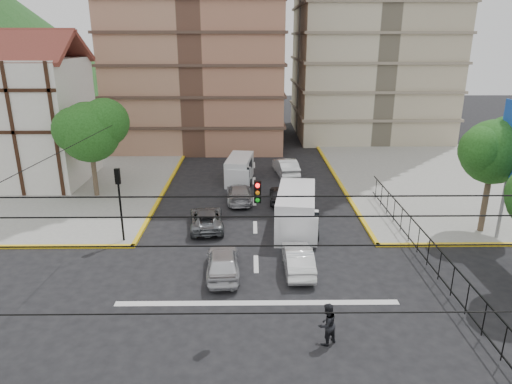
{
  "coord_description": "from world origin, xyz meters",
  "views": [
    {
      "loc": [
        -0.25,
        -16.92,
        11.53
      ],
      "look_at": [
        -0.0,
        5.25,
        4.0
      ],
      "focal_mm": 32.0,
      "sensor_mm": 36.0,
      "label": 1
    }
  ],
  "objects_px": {
    "car_silver_front_left": "(223,262)",
    "van_right_lane": "(296,213)",
    "car_white_front_right": "(298,259)",
    "traffic_light_nw": "(119,193)",
    "pedestrian_crosswalk": "(327,324)",
    "van_left_lane": "(239,170)"
  },
  "relations": [
    {
      "from": "car_silver_front_left",
      "to": "van_right_lane",
      "type": "bearing_deg",
      "value": -131.8
    },
    {
      "from": "car_silver_front_left",
      "to": "car_white_front_right",
      "type": "height_order",
      "value": "car_silver_front_left"
    },
    {
      "from": "traffic_light_nw",
      "to": "car_silver_front_left",
      "type": "xyz_separation_m",
      "value": [
        6.09,
        -3.9,
        -2.4
      ]
    },
    {
      "from": "car_white_front_right",
      "to": "pedestrian_crosswalk",
      "type": "height_order",
      "value": "pedestrian_crosswalk"
    },
    {
      "from": "van_right_lane",
      "to": "car_silver_front_left",
      "type": "xyz_separation_m",
      "value": [
        -4.24,
        -5.36,
        -0.54
      ]
    },
    {
      "from": "traffic_light_nw",
      "to": "car_white_front_right",
      "type": "xyz_separation_m",
      "value": [
        9.96,
        -3.53,
        -2.45
      ]
    },
    {
      "from": "van_left_lane",
      "to": "car_silver_front_left",
      "type": "distance_m",
      "value": 15.76
    },
    {
      "from": "traffic_light_nw",
      "to": "van_left_lane",
      "type": "height_order",
      "value": "traffic_light_nw"
    },
    {
      "from": "van_right_lane",
      "to": "car_white_front_right",
      "type": "bearing_deg",
      "value": -86.56
    },
    {
      "from": "van_left_lane",
      "to": "pedestrian_crosswalk",
      "type": "distance_m",
      "value": 21.73
    },
    {
      "from": "traffic_light_nw",
      "to": "van_right_lane",
      "type": "distance_m",
      "value": 10.6
    },
    {
      "from": "traffic_light_nw",
      "to": "car_white_front_right",
      "type": "bearing_deg",
      "value": -19.51
    },
    {
      "from": "car_white_front_right",
      "to": "pedestrian_crosswalk",
      "type": "distance_m",
      "value": 6.02
    },
    {
      "from": "traffic_light_nw",
      "to": "pedestrian_crosswalk",
      "type": "relative_size",
      "value": 2.48
    },
    {
      "from": "traffic_light_nw",
      "to": "car_white_front_right",
      "type": "height_order",
      "value": "traffic_light_nw"
    },
    {
      "from": "traffic_light_nw",
      "to": "pedestrian_crosswalk",
      "type": "bearing_deg",
      "value": -42.23
    },
    {
      "from": "van_left_lane",
      "to": "car_silver_front_left",
      "type": "height_order",
      "value": "van_left_lane"
    },
    {
      "from": "van_left_lane",
      "to": "car_white_front_right",
      "type": "height_order",
      "value": "van_left_lane"
    },
    {
      "from": "van_left_lane",
      "to": "car_silver_front_left",
      "type": "relative_size",
      "value": 1.17
    },
    {
      "from": "van_right_lane",
      "to": "pedestrian_crosswalk",
      "type": "distance_m",
      "value": 10.99
    },
    {
      "from": "traffic_light_nw",
      "to": "van_right_lane",
      "type": "bearing_deg",
      "value": 8.05
    },
    {
      "from": "car_silver_front_left",
      "to": "pedestrian_crosswalk",
      "type": "xyz_separation_m",
      "value": [
        4.4,
        -5.63,
        0.18
      ]
    }
  ]
}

